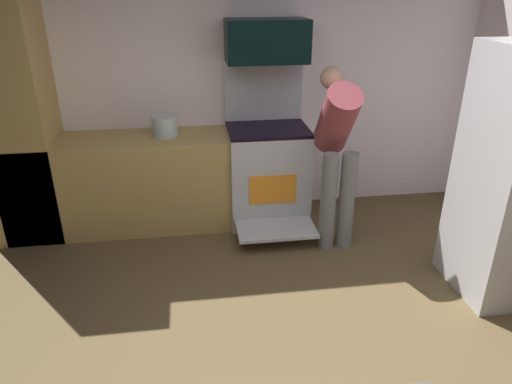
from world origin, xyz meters
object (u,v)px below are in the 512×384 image
Objects in this scene: oven_range at (267,170)px; person_cook at (337,146)px; microwave at (267,41)px; stock_pot at (165,126)px.

person_cook reaches higher than oven_range.
microwave reaches higher than oven_range.
microwave is at bearing 130.17° from person_cook.
microwave is at bearing 4.78° from stock_pot.
person_cook is 1.57m from stock_pot.
stock_pot is (-0.96, -0.08, -0.73)m from microwave.
microwave is 0.48× the size of person_cook.
microwave is (0.00, 0.09, 1.21)m from oven_range.
microwave reaches higher than person_cook.
oven_range is 0.99× the size of person_cook.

